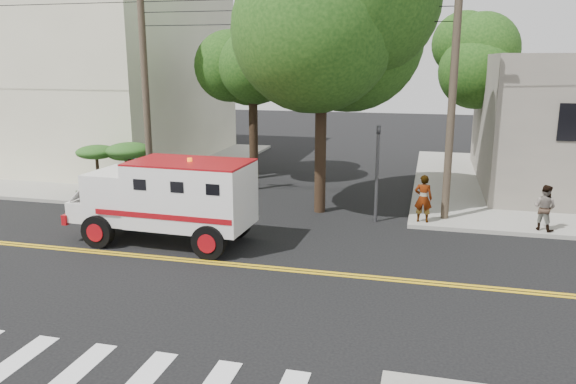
# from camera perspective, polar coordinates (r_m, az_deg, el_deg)

# --- Properties ---
(ground) EXTENTS (100.00, 100.00, 0.00)m
(ground) POSITION_cam_1_polar(r_m,az_deg,el_deg) (16.87, -6.16, -7.30)
(ground) COLOR black
(ground) RESTS_ON ground
(sidewalk_nw) EXTENTS (17.00, 17.00, 0.15)m
(sidewalk_nw) POSITION_cam_1_polar(r_m,az_deg,el_deg) (34.62, -19.49, 2.83)
(sidewalk_nw) COLOR gray
(sidewalk_nw) RESTS_ON ground
(building_left) EXTENTS (16.00, 14.00, 10.00)m
(building_left) POSITION_cam_1_polar(r_m,az_deg,el_deg) (36.50, -21.47, 11.21)
(building_left) COLOR beige
(building_left) RESTS_ON sidewalk_nw
(utility_pole_left) EXTENTS (0.28, 0.28, 9.00)m
(utility_pole_left) POSITION_cam_1_polar(r_m,az_deg,el_deg) (23.64, -14.25, 9.48)
(utility_pole_left) COLOR #382D23
(utility_pole_left) RESTS_ON ground
(utility_pole_right) EXTENTS (0.28, 0.28, 9.00)m
(utility_pole_right) POSITION_cam_1_polar(r_m,az_deg,el_deg) (21.02, 16.34, 8.92)
(utility_pole_right) COLOR #382D23
(utility_pole_right) RESTS_ON ground
(tree_main) EXTENTS (6.08, 5.70, 9.85)m
(tree_main) POSITION_cam_1_polar(r_m,az_deg,el_deg) (21.33, 4.54, 16.72)
(tree_main) COLOR black
(tree_main) RESTS_ON ground
(tree_left) EXTENTS (4.48, 4.20, 7.70)m
(tree_left) POSITION_cam_1_polar(r_m,az_deg,el_deg) (27.81, -3.12, 12.91)
(tree_left) COLOR black
(tree_left) RESTS_ON ground
(tree_right) EXTENTS (4.80, 4.50, 8.20)m
(tree_right) POSITION_cam_1_polar(r_m,az_deg,el_deg) (30.70, 20.89, 12.80)
(tree_right) COLOR black
(tree_right) RESTS_ON ground
(traffic_signal) EXTENTS (0.15, 0.18, 3.60)m
(traffic_signal) POSITION_cam_1_polar(r_m,az_deg,el_deg) (20.77, 9.07, 2.91)
(traffic_signal) COLOR #3F3F42
(traffic_signal) RESTS_ON ground
(accessibility_sign) EXTENTS (0.45, 0.10, 2.02)m
(accessibility_sign) POSITION_cam_1_polar(r_m,az_deg,el_deg) (24.47, -14.88, 2.15)
(accessibility_sign) COLOR #3F3F42
(accessibility_sign) RESTS_ON ground
(palm_planter) EXTENTS (3.52, 2.63, 2.36)m
(palm_planter) POSITION_cam_1_polar(r_m,az_deg,el_deg) (25.42, -16.86, 3.07)
(palm_planter) COLOR #1E3314
(palm_planter) RESTS_ON sidewalk_nw
(armored_truck) EXTENTS (6.18, 2.66, 2.78)m
(armored_truck) POSITION_cam_1_polar(r_m,az_deg,el_deg) (18.65, -11.99, -0.43)
(armored_truck) COLOR white
(armored_truck) RESTS_ON ground
(pedestrian_a) EXTENTS (0.66, 0.46, 1.75)m
(pedestrian_a) POSITION_cam_1_polar(r_m,az_deg,el_deg) (20.84, 13.58, -0.64)
(pedestrian_a) COLOR gray
(pedestrian_a) RESTS_ON sidewalk_ne
(pedestrian_b) EXTENTS (0.98, 0.94, 1.60)m
(pedestrian_b) POSITION_cam_1_polar(r_m,az_deg,el_deg) (21.23, 24.61, -1.45)
(pedestrian_b) COLOR gray
(pedestrian_b) RESTS_ON sidewalk_ne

